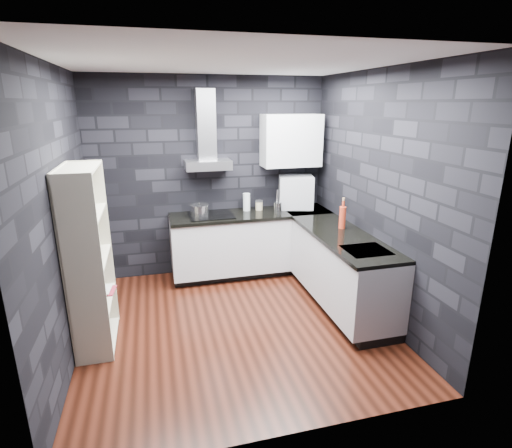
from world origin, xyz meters
name	(u,v)px	position (x,y,z in m)	size (l,w,h in m)	color
ground	(236,324)	(0.00, 0.00, 0.00)	(3.20, 3.20, 0.00)	#3E170E
ceiling	(231,62)	(0.00, 0.00, 2.70)	(3.20, 3.20, 0.00)	white
wall_back	(210,178)	(0.00, 1.62, 1.35)	(3.20, 0.05, 2.70)	black
wall_front	(285,268)	(0.00, -1.62, 1.35)	(3.20, 0.05, 2.70)	black
wall_left	(59,217)	(-1.62, 0.00, 1.35)	(0.05, 3.20, 2.70)	black
wall_right	(378,197)	(1.62, 0.00, 1.35)	(0.05, 3.20, 2.70)	black
toekick_back	(251,269)	(0.50, 1.34, 0.05)	(2.18, 0.50, 0.10)	black
toekick_right	(343,301)	(1.34, 0.10, 0.05)	(0.50, 1.78, 0.10)	black
counter_back_cab	(251,242)	(0.50, 1.30, 0.48)	(2.20, 0.60, 0.76)	silver
counter_right_cab	(342,269)	(1.30, 0.10, 0.48)	(0.60, 1.80, 0.76)	silver
counter_back_top	(251,214)	(0.50, 1.29, 0.88)	(2.20, 0.62, 0.04)	black
counter_right_top	(343,237)	(1.29, 0.10, 0.88)	(0.62, 1.80, 0.04)	black
counter_corner_top	(306,210)	(1.30, 1.30, 0.88)	(0.62, 0.62, 0.04)	black
hood_body	(208,165)	(-0.05, 1.43, 1.56)	(0.60, 0.34, 0.12)	#A6A6AA
hood_chimney	(206,125)	(-0.05, 1.50, 2.07)	(0.24, 0.20, 0.90)	#A6A6AA
upper_cabinet	(291,141)	(1.10, 1.43, 1.85)	(0.80, 0.35, 0.70)	silver
cooktop	(211,215)	(-0.05, 1.30, 0.91)	(0.58, 0.50, 0.01)	black
sink_rim	(366,250)	(1.30, -0.40, 0.89)	(0.44, 0.40, 0.01)	#A6A6AA
pot	(200,211)	(-0.21, 1.27, 0.98)	(0.24, 0.24, 0.14)	#B1B1B5
glass_vase	(247,202)	(0.47, 1.43, 1.02)	(0.10, 0.10, 0.24)	white
storage_jar	(259,206)	(0.65, 1.41, 0.96)	(0.10, 0.10, 0.12)	tan
utensil_crock	(278,207)	(0.86, 1.22, 0.97)	(0.11, 0.11, 0.14)	#B1B1B5
appliance_garage	(296,192)	(1.18, 1.41, 1.12)	(0.47, 0.37, 0.47)	#B6B8BE
red_bottle	(342,218)	(1.39, 0.34, 1.03)	(0.08, 0.08, 0.27)	#B4331B
bookshelf	(89,259)	(-1.42, 0.04, 0.90)	(0.34, 0.80, 1.80)	beige
fruit_bowl	(87,260)	(-1.42, -0.07, 0.94)	(0.22, 0.22, 0.06)	white
book_red	(96,282)	(-1.42, 0.23, 0.57)	(0.18, 0.02, 0.24)	maroon
book_second	(92,281)	(-1.45, 0.22, 0.59)	(0.17, 0.02, 0.23)	#B2B2B2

